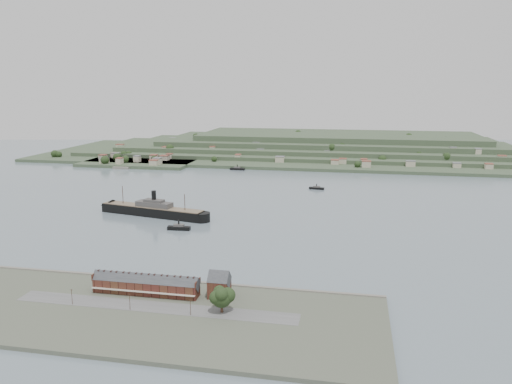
% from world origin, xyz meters
% --- Properties ---
extents(ground, '(1400.00, 1400.00, 0.00)m').
position_xyz_m(ground, '(0.00, 0.00, 0.00)').
color(ground, slate).
rests_on(ground, ground).
extents(near_shore, '(220.00, 80.00, 2.60)m').
position_xyz_m(near_shore, '(0.00, -186.75, 1.01)').
color(near_shore, '#4C5142').
rests_on(near_shore, ground).
extents(terrace_row, '(55.60, 9.80, 11.07)m').
position_xyz_m(terrace_row, '(-10.00, -168.02, 6.84)').
color(terrace_row, '#4E211C').
rests_on(terrace_row, ground).
extents(gabled_building, '(10.40, 10.18, 14.09)m').
position_xyz_m(gabled_building, '(27.50, -164.00, 8.19)').
color(gabled_building, '#4E211C').
rests_on(gabled_building, ground).
extents(far_peninsula, '(760.00, 309.00, 30.00)m').
position_xyz_m(far_peninsula, '(27.91, 393.10, 11.88)').
color(far_peninsula, '#364931').
rests_on(far_peninsula, ground).
extents(steamship, '(106.02, 33.15, 25.67)m').
position_xyz_m(steamship, '(-73.67, -12.84, 4.74)').
color(steamship, black).
rests_on(steamship, ground).
extents(tugboat, '(17.33, 5.68, 7.68)m').
position_xyz_m(tugboat, '(-35.36, -48.95, 1.87)').
color(tugboat, black).
rests_on(tugboat, ground).
extents(ferry_west, '(18.85, 6.10, 6.98)m').
position_xyz_m(ferry_west, '(-54.82, 225.00, 1.68)').
color(ferry_west, black).
rests_on(ferry_west, ground).
extents(ferry_east, '(16.04, 6.09, 5.87)m').
position_xyz_m(ferry_east, '(54.49, 121.76, 1.41)').
color(ferry_east, black).
rests_on(ferry_east, ground).
extents(fig_tree, '(11.74, 10.17, 13.11)m').
position_xyz_m(fig_tree, '(33.68, -181.67, 10.00)').
color(fig_tree, '#402A1D').
rests_on(fig_tree, ground).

